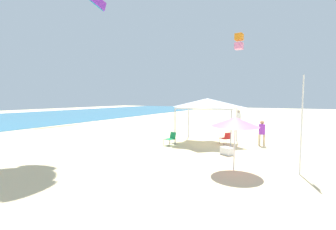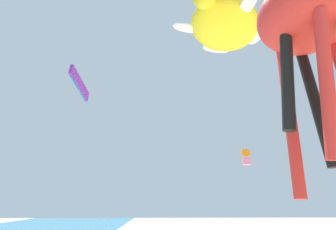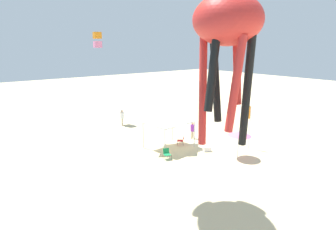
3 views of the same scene
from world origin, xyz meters
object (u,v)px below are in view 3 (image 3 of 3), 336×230
at_px(kite_box_orange, 97,40).
at_px(banner_flag, 249,123).
at_px(canopy_tent, 169,119).
at_px(person_watching_sky, 192,129).
at_px(kite_octopus_red, 227,29).
at_px(beach_umbrella, 240,133).
at_px(folding_chair_facing_ocean, 182,140).
at_px(folding_chair_right_of_tent, 167,153).
at_px(person_beachcomber, 122,116).
at_px(cooler_box, 207,149).

bearing_deg(kite_box_orange, banner_flag, -63.36).
bearing_deg(canopy_tent, kite_box_orange, 2.37).
xyz_separation_m(person_watching_sky, kite_octopus_red, (-11.86, 9.38, 8.49)).
height_order(beach_umbrella, person_watching_sky, beach_umbrella).
height_order(folding_chair_facing_ocean, person_watching_sky, person_watching_sky).
relative_size(canopy_tent, beach_umbrella, 1.70).
relative_size(folding_chair_right_of_tent, person_beachcomber, 0.46).
bearing_deg(person_beachcomber, kite_octopus_red, -170.00).
distance_m(folding_chair_right_of_tent, folding_chair_facing_ocean, 3.54).
bearing_deg(person_watching_sky, person_beachcomber, 85.66).
relative_size(folding_chair_right_of_tent, cooler_box, 1.10).
bearing_deg(canopy_tent, beach_umbrella, -150.81).
bearing_deg(kite_box_orange, canopy_tent, -79.97).
height_order(canopy_tent, folding_chair_facing_ocean, canopy_tent).
distance_m(canopy_tent, folding_chair_facing_ocean, 2.53).
relative_size(folding_chair_right_of_tent, person_watching_sky, 0.51).
bearing_deg(cooler_box, kite_octopus_red, 136.79).
bearing_deg(person_watching_sky, canopy_tent, 165.94).
distance_m(person_beachcomber, kite_octopus_red, 22.73).
relative_size(cooler_box, person_beachcomber, 0.42).
bearing_deg(folding_chair_facing_ocean, folding_chair_right_of_tent, -19.36).
distance_m(folding_chair_facing_ocean, kite_octopus_red, 16.03).
distance_m(canopy_tent, person_beachcomber, 9.06).
height_order(folding_chair_facing_ocean, kite_octopus_red, kite_octopus_red).
xyz_separation_m(banner_flag, kite_box_orange, (16.90, 5.81, 7.07)).
xyz_separation_m(beach_umbrella, folding_chair_facing_ocean, (5.13, 1.61, -1.55)).
xyz_separation_m(beach_umbrella, folding_chair_right_of_tent, (3.36, 4.68, -1.55)).
xyz_separation_m(folding_chair_right_of_tent, banner_flag, (-2.54, -7.03, 1.85)).
distance_m(cooler_box, banner_flag, 4.30).
bearing_deg(person_watching_sky, kite_octopus_red, -152.86).
bearing_deg(beach_umbrella, kite_box_orange, 11.06).
distance_m(canopy_tent, beach_umbrella, 6.07).
relative_size(canopy_tent, kite_octopus_red, 0.64).
relative_size(folding_chair_facing_ocean, kite_octopus_red, 0.14).
bearing_deg(beach_umbrella, cooler_box, 20.34).
bearing_deg(cooler_box, folding_chair_facing_ocean, 14.46).
bearing_deg(beach_umbrella, person_watching_sky, -4.08).
distance_m(cooler_box, kite_box_orange, 17.90).
bearing_deg(beach_umbrella, banner_flag, -70.82).
relative_size(folding_chair_right_of_tent, banner_flag, 0.21).
bearing_deg(folding_chair_right_of_tent, folding_chair_facing_ocean, 50.75).
xyz_separation_m(person_beachcomber, kite_box_orange, (3.52, 0.84, 8.36)).
bearing_deg(canopy_tent, person_beachcomber, -2.07).
height_order(canopy_tent, person_beachcomber, canopy_tent).
relative_size(beach_umbrella, person_watching_sky, 1.41).
distance_m(cooler_box, person_watching_sky, 3.68).
distance_m(folding_chair_right_of_tent, person_watching_sky, 5.72).
height_order(beach_umbrella, kite_octopus_red, kite_octopus_red).
bearing_deg(folding_chair_facing_ocean, person_beachcomber, -132.83).
bearing_deg(cooler_box, beach_umbrella, -159.66).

